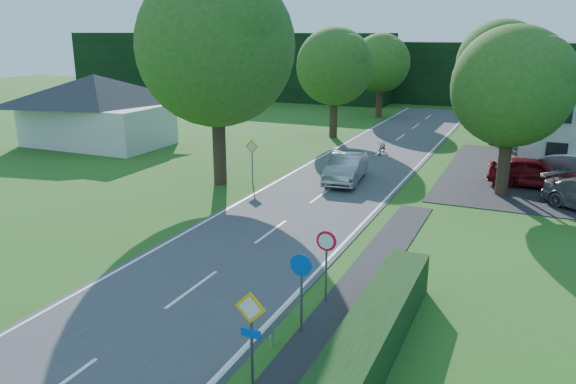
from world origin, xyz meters
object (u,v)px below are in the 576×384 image
at_px(motorcycle, 382,147).
at_px(parked_car_red, 533,172).
at_px(moving_car, 346,167).
at_px(streetlight, 503,104).
at_px(parasol, 521,162).
at_px(parked_car_silver_a, 572,166).

bearing_deg(motorcycle, parked_car_red, -28.75).
bearing_deg(moving_car, motorcycle, 83.77).
distance_m(streetlight, motorcycle, 10.21).
relative_size(moving_car, motorcycle, 2.94).
bearing_deg(streetlight, moving_car, -159.97).
bearing_deg(parked_car_red, moving_car, 106.29).
bearing_deg(parasol, parked_car_red, -70.75).
height_order(moving_car, motorcycle, moving_car).
bearing_deg(parasol, streetlight, -116.27).
height_order(streetlight, parasol, streetlight).
xyz_separation_m(motorcycle, parked_car_silver_a, (11.65, -2.52, 0.35)).
distance_m(parked_car_red, parasol, 2.21).
xyz_separation_m(parked_car_silver_a, parasol, (-2.70, -0.41, 0.06)).
bearing_deg(streetlight, parasol, 63.73).
bearing_deg(motorcycle, moving_car, -91.14).
distance_m(streetlight, parasol, 4.42).
distance_m(motorcycle, parasol, 9.42).
bearing_deg(parked_car_silver_a, streetlight, 123.34).
distance_m(motorcycle, parked_car_silver_a, 11.92).
xyz_separation_m(motorcycle, parked_car_red, (9.68, -5.01, 0.36)).
bearing_deg(motorcycle, streetlight, -35.40).
height_order(motorcycle, parked_car_silver_a, parked_car_silver_a).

